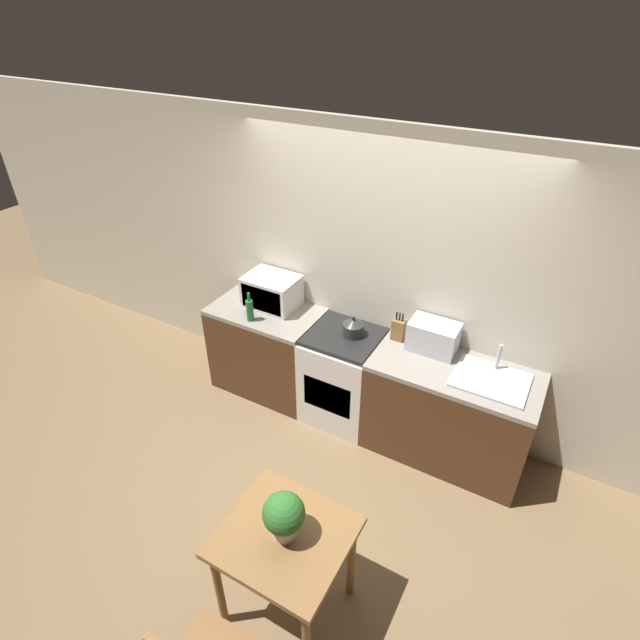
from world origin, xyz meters
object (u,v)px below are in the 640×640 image
object	(u,v)px
stove_range	(343,376)
microwave	(272,291)
bottle	(250,310)
kettle	(353,327)
toaster_oven	(433,337)
dining_table	(285,547)

from	to	relation	value
stove_range	microwave	size ratio (longest dim) A/B	1.87
microwave	bottle	distance (m)	0.31
bottle	microwave	bearing A→B (deg)	85.00
stove_range	kettle	size ratio (longest dim) A/B	4.85
kettle	bottle	xyz separation A→B (m)	(-0.90, -0.24, 0.03)
bottle	toaster_oven	xyz separation A→B (m)	(1.56, 0.37, 0.02)
kettle	dining_table	bearing A→B (deg)	-75.76
stove_range	bottle	bearing A→B (deg)	-166.37
bottle	dining_table	bearing A→B (deg)	-49.03
toaster_oven	dining_table	xyz separation A→B (m)	(-0.20, -1.93, -0.38)
dining_table	stove_range	bearing A→B (deg)	106.40
stove_range	dining_table	size ratio (longest dim) A/B	1.17
stove_range	toaster_oven	bearing A→B (deg)	12.92
stove_range	toaster_oven	distance (m)	0.94
kettle	toaster_oven	distance (m)	0.67
stove_range	kettle	xyz separation A→B (m)	(0.06, 0.04, 0.53)
bottle	toaster_oven	distance (m)	1.60
microwave	dining_table	distance (m)	2.33
microwave	bottle	bearing A→B (deg)	-95.00
kettle	dining_table	distance (m)	1.89
stove_range	dining_table	distance (m)	1.85
kettle	microwave	xyz separation A→B (m)	(-0.87, 0.07, 0.07)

